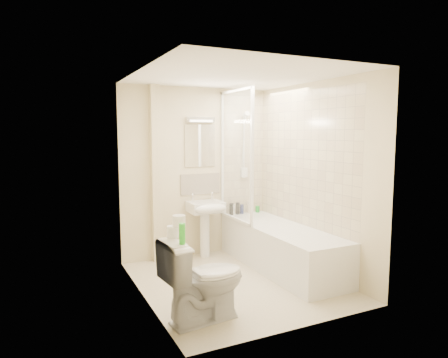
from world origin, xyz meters
name	(u,v)px	position (x,y,z in m)	size (l,w,h in m)	color
floor	(236,282)	(0.00, 0.00, 0.00)	(2.50, 2.50, 0.00)	beige
wall_back	(197,172)	(0.00, 1.25, 1.20)	(2.20, 0.02, 2.40)	beige
wall_left	(143,188)	(-1.10, 0.00, 1.20)	(0.02, 2.50, 2.40)	beige
wall_right	(313,177)	(1.10, 0.00, 1.20)	(0.02, 2.50, 2.40)	beige
ceiling	(237,76)	(0.00, 0.00, 2.40)	(2.20, 2.50, 0.02)	white
tile_back	(243,155)	(0.75, 1.24, 1.42)	(0.70, 0.01, 1.75)	beige
tile_right	(303,159)	(1.09, 0.20, 1.42)	(0.01, 2.10, 1.75)	beige
pipe_boxing	(156,175)	(-0.62, 1.19, 1.20)	(0.12, 0.12, 2.40)	beige
splashback	(200,184)	(0.05, 1.24, 1.03)	(0.60, 0.01, 0.30)	beige
mirror	(200,146)	(0.05, 1.24, 1.58)	(0.46, 0.01, 0.60)	white
strip_light	(200,120)	(0.05, 1.22, 1.95)	(0.42, 0.07, 0.07)	silver
bathtub	(280,246)	(0.75, 0.20, 0.29)	(0.70, 2.10, 0.55)	white
shower_screen	(236,156)	(0.40, 0.80, 1.45)	(0.04, 0.92, 1.80)	white
shower_fixture	(244,148)	(0.75, 1.19, 1.55)	(0.10, 0.16, 0.99)	white
pedestal_sink	(207,213)	(0.05, 1.01, 0.64)	(0.47, 0.45, 0.91)	white
bottle_black_a	(232,209)	(0.52, 1.16, 0.64)	(0.06, 0.06, 0.17)	black
bottle_white_a	(233,209)	(0.54, 1.16, 0.63)	(0.06, 0.06, 0.16)	silver
bottle_black_b	(238,208)	(0.62, 1.16, 0.64)	(0.05, 0.05, 0.18)	black
bottle_blue	(242,209)	(0.69, 1.16, 0.62)	(0.06, 0.06, 0.14)	navy
bottle_cream	(249,207)	(0.81, 1.16, 0.64)	(0.05, 0.05, 0.19)	beige
bottle_white_b	(251,209)	(0.84, 1.16, 0.61)	(0.05, 0.05, 0.13)	silver
bottle_green	(257,209)	(0.96, 1.16, 0.60)	(0.06, 0.06, 0.10)	green
toilet	(204,279)	(-0.72, -0.73, 0.40)	(0.83, 0.53, 0.80)	white
toilet_roll_lower	(173,232)	(-0.99, -0.62, 0.86)	(0.11, 0.11, 0.11)	white
toilet_roll_upper	(179,221)	(-0.94, -0.66, 0.97)	(0.12, 0.12, 0.10)	white
green_bottle	(182,234)	(-0.98, -0.86, 0.90)	(0.05, 0.05, 0.18)	green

